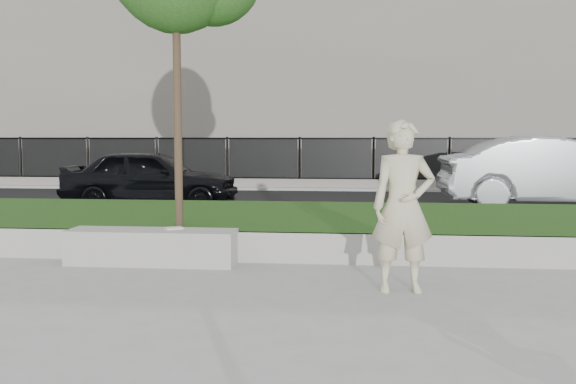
# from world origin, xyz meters

# --- Properties ---
(ground) EXTENTS (90.00, 90.00, 0.00)m
(ground) POSITION_xyz_m (0.00, 0.00, 0.00)
(ground) COLOR gray
(ground) RESTS_ON ground
(grass_bank) EXTENTS (34.00, 4.00, 0.40)m
(grass_bank) POSITION_xyz_m (0.00, 3.00, 0.20)
(grass_bank) COLOR black
(grass_bank) RESTS_ON ground
(grass_kerb) EXTENTS (34.00, 0.08, 0.40)m
(grass_kerb) POSITION_xyz_m (0.00, 1.04, 0.20)
(grass_kerb) COLOR gray
(grass_kerb) RESTS_ON ground
(street) EXTENTS (34.00, 7.00, 0.04)m
(street) POSITION_xyz_m (0.00, 8.50, 0.02)
(street) COLOR black
(street) RESTS_ON ground
(far_pavement) EXTENTS (34.00, 3.00, 0.12)m
(far_pavement) POSITION_xyz_m (0.00, 13.00, 0.06)
(far_pavement) COLOR gray
(far_pavement) RESTS_ON ground
(iron_fence) EXTENTS (32.00, 0.30, 1.50)m
(iron_fence) POSITION_xyz_m (0.00, 12.00, 0.54)
(iron_fence) COLOR slate
(iron_fence) RESTS_ON far_pavement
(building_facade) EXTENTS (34.00, 10.00, 10.00)m
(building_facade) POSITION_xyz_m (0.00, 20.00, 5.00)
(building_facade) COLOR slate
(building_facade) RESTS_ON ground
(stone_bench) EXTENTS (2.18, 0.54, 0.45)m
(stone_bench) POSITION_xyz_m (-1.54, 0.80, 0.22)
(stone_bench) COLOR gray
(stone_bench) RESTS_ON ground
(man) EXTENTS (0.71, 0.51, 1.82)m
(man) POSITION_xyz_m (1.57, -0.35, 0.91)
(man) COLOR beige
(man) RESTS_ON ground
(book) EXTENTS (0.26, 0.24, 0.02)m
(book) POSITION_xyz_m (-1.28, 0.90, 0.46)
(book) COLOR beige
(book) RESTS_ON stone_bench
(car_dark) EXTENTS (3.96, 1.74, 1.33)m
(car_dark) POSITION_xyz_m (-3.50, 6.79, 0.70)
(car_dark) COLOR black
(car_dark) RESTS_ON street
(car_silver) EXTENTS (4.90, 1.82, 1.60)m
(car_silver) POSITION_xyz_m (5.44, 7.66, 0.84)
(car_silver) COLOR gray
(car_silver) RESTS_ON street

